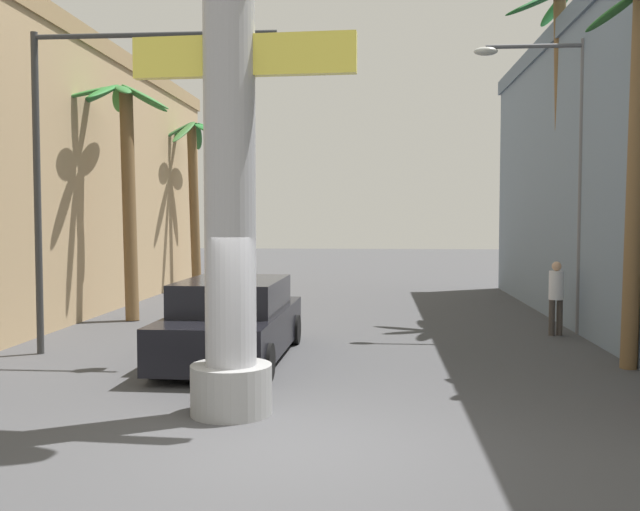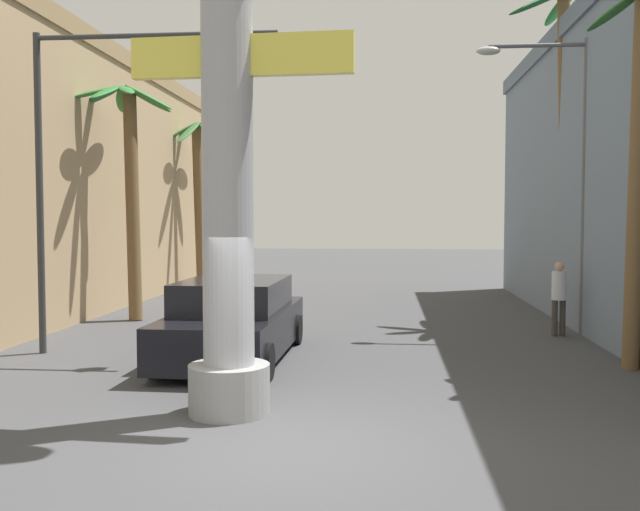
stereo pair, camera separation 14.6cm
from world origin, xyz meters
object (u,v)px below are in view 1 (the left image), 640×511
palm_tree_mid_left (125,167)px  palm_tree_near_right (640,131)px  palm_tree_far_left (194,178)px  palm_tree_mid_right (565,100)px  traffic_light_mast (105,131)px  neon_sign_pole (230,65)px  street_lamp (564,156)px  car_lead (233,321)px  pedestrian_mid_right (556,292)px

palm_tree_mid_left → palm_tree_near_right: bearing=-25.9°
palm_tree_far_left → palm_tree_mid_right: palm_tree_mid_right is taller
traffic_light_mast → palm_tree_far_left: (-1.58, 13.07, -0.20)m
neon_sign_pole → traffic_light_mast: bearing=129.5°
traffic_light_mast → palm_tree_mid_left: size_ratio=1.02×
palm_tree_mid_right → palm_tree_mid_left: bearing=-175.1°
palm_tree_near_right → palm_tree_far_left: bearing=130.1°
palm_tree_mid_right → traffic_light_mast: bearing=-150.8°
palm_tree_mid_left → neon_sign_pole: bearing=-62.2°
palm_tree_near_right → neon_sign_pole: bearing=-153.5°
neon_sign_pole → palm_tree_near_right: size_ratio=1.47×
traffic_light_mast → palm_tree_mid_right: palm_tree_mid_right is taller
street_lamp → car_lead: bearing=-153.6°
palm_tree_near_right → palm_tree_mid_right: bearing=86.9°
palm_tree_mid_left → palm_tree_far_left: palm_tree_far_left is taller
palm_tree_mid_left → palm_tree_far_left: 8.30m
street_lamp → palm_tree_mid_left: size_ratio=1.09×
palm_tree_far_left → palm_tree_mid_left: bearing=-88.2°
car_lead → palm_tree_mid_right: bearing=37.7°
traffic_light_mast → car_lead: (2.58, -0.23, -3.74)m
street_lamp → palm_tree_near_right: 4.05m
neon_sign_pole → street_lamp: size_ratio=1.47×
traffic_light_mast → palm_tree_near_right: (10.02, -0.72, -0.19)m
car_lead → pedestrian_mid_right: 7.74m
car_lead → pedestrian_mid_right: (6.98, 3.33, 0.27)m
neon_sign_pole → palm_tree_far_left: bearing=106.0°
traffic_light_mast → palm_tree_mid_right: 11.96m
pedestrian_mid_right → palm_tree_near_right: bearing=-83.2°
pedestrian_mid_right → car_lead: bearing=-154.5°
car_lead → palm_tree_mid_right: (7.79, 6.02, 5.15)m
neon_sign_pole → car_lead: size_ratio=2.01×
neon_sign_pole → palm_tree_mid_right: bearing=54.4°
street_lamp → palm_tree_far_left: (-11.32, 9.75, 0.06)m
street_lamp → traffic_light_mast: street_lamp is taller
traffic_light_mast → pedestrian_mid_right: bearing=18.0°
neon_sign_pole → traffic_light_mast: size_ratio=1.57×
car_lead → palm_tree_near_right: palm_tree_near_right is taller
car_lead → palm_tree_near_right: (7.43, -0.49, 3.55)m
street_lamp → car_lead: street_lamp is taller
traffic_light_mast → palm_tree_mid_left: 4.97m
neon_sign_pole → palm_tree_mid_left: 10.01m
palm_tree_mid_right → palm_tree_near_right: bearing=-93.1°
neon_sign_pole → pedestrian_mid_right: bearing=49.0°
traffic_light_mast → car_lead: 4.55m
car_lead → neon_sign_pole: bearing=-78.9°
car_lead → palm_tree_mid_left: size_ratio=0.80×
neon_sign_pole → car_lead: (-0.75, 3.82, -4.12)m
neon_sign_pole → street_lamp: neon_sign_pole is taller
traffic_light_mast → palm_tree_far_left: palm_tree_far_left is taller
street_lamp → palm_tree_near_right: (0.28, -4.04, 0.08)m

